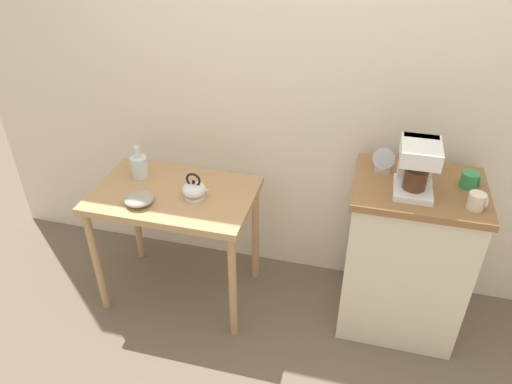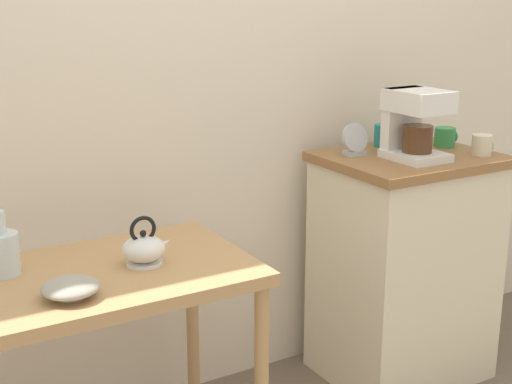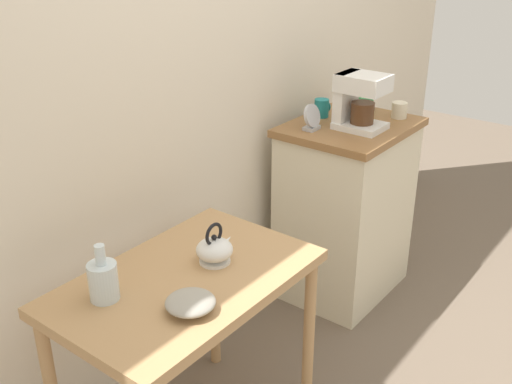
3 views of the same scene
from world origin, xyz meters
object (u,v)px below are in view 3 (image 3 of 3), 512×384
table_clock (312,119)px  mug_dark_teal (322,108)px  coffee_maker (358,99)px  mug_tall_green (365,104)px  glass_carafe_vase (103,280)px  mug_small_cream (400,110)px  bowl_stoneware (190,303)px  teakettle (215,249)px

table_clock → mug_dark_teal: bearing=19.7°
coffee_maker → mug_tall_green: 0.30m
glass_carafe_vase → mug_dark_teal: mug_dark_teal is taller
mug_small_cream → mug_tall_green: 0.19m
glass_carafe_vase → mug_small_cream: mug_small_cream is taller
bowl_stoneware → table_clock: size_ratio=1.27×
glass_carafe_vase → mug_dark_teal: size_ratio=2.13×
mug_dark_teal → mug_small_cream: bearing=-54.5°
coffee_maker → table_clock: bearing=134.6°
mug_small_cream → coffee_maker: bearing=162.0°
mug_dark_teal → mug_small_cream: (0.22, -0.31, -0.01)m
coffee_maker → mug_tall_green: bearing=20.0°
mug_dark_teal → coffee_maker: bearing=-103.2°
bowl_stoneware → table_clock: (1.22, 0.36, 0.21)m
glass_carafe_vase → table_clock: (1.34, 0.10, 0.17)m
glass_carafe_vase → teakettle: bearing=-18.5°
bowl_stoneware → table_clock: bearing=16.3°
bowl_stoneware → teakettle: teakettle is taller
teakettle → glass_carafe_vase: (-0.38, 0.13, 0.02)m
mug_dark_teal → mug_small_cream: mug_dark_teal is taller
coffee_maker → mug_tall_green: size_ratio=2.87×
teakettle → mug_dark_teal: mug_dark_teal is taller
bowl_stoneware → mug_small_cream: 1.66m
mug_tall_green → mug_small_cream: bearing=-86.9°
bowl_stoneware → mug_dark_teal: mug_dark_teal is taller
teakettle → mug_tall_green: size_ratio=1.74×
bowl_stoneware → mug_tall_green: size_ratio=1.72×
teakettle → table_clock: table_clock is taller
teakettle → mug_tall_green: 1.39m
teakettle → table_clock: bearing=13.3°
teakettle → coffee_maker: coffee_maker is taller
bowl_stoneware → mug_tall_green: 1.67m
mug_tall_green → mug_dark_teal: bearing=149.2°
mug_dark_teal → mug_tall_green: size_ratio=0.99×
mug_tall_green → table_clock: table_clock is taller
mug_dark_teal → mug_tall_green: 0.25m
teakettle → coffee_maker: bearing=3.9°
bowl_stoneware → teakettle: bearing=26.4°
mug_tall_green → glass_carafe_vase: bearing=-178.6°
mug_tall_green → teakettle: bearing=-172.9°
glass_carafe_vase → table_clock: bearing=4.2°
mug_tall_green → bowl_stoneware: bearing=-169.5°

